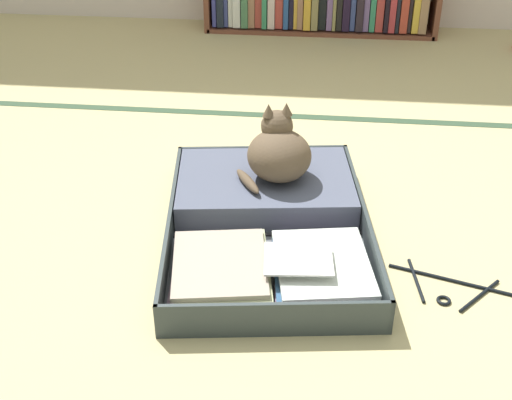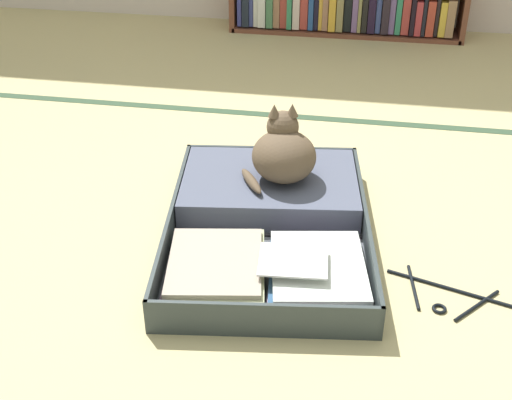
% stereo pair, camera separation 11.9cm
% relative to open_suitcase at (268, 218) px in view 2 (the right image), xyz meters
% --- Properties ---
extents(ground_plane, '(10.00, 10.00, 0.00)m').
position_rel_open_suitcase_xyz_m(ground_plane, '(0.13, -0.11, -0.05)').
color(ground_plane, tan).
extents(tatami_border, '(4.80, 0.05, 0.00)m').
position_rel_open_suitcase_xyz_m(tatami_border, '(0.13, 0.90, -0.04)').
color(tatami_border, '#334B34').
rests_on(tatami_border, ground_plane).
extents(open_suitcase, '(0.74, 0.97, 0.11)m').
position_rel_open_suitcase_xyz_m(open_suitcase, '(0.00, 0.00, 0.00)').
color(open_suitcase, '#323C3D').
rests_on(open_suitcase, ground_plane).
extents(black_cat, '(0.29, 0.28, 0.25)m').
position_rel_open_suitcase_xyz_m(black_cat, '(0.02, 0.17, 0.15)').
color(black_cat, brown).
rests_on(black_cat, open_suitcase).
extents(clothes_hanger, '(0.35, 0.23, 0.01)m').
position_rel_open_suitcase_xyz_m(clothes_hanger, '(0.55, -0.24, -0.04)').
color(clothes_hanger, black).
rests_on(clothes_hanger, ground_plane).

